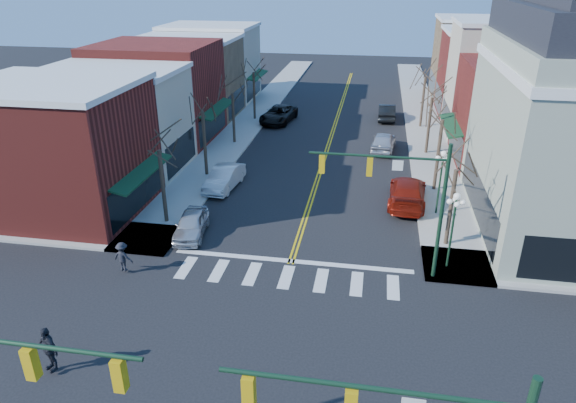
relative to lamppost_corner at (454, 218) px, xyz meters
The scene contains 31 objects.
ground 12.18m from the lamppost_corner, 133.97° to the right, with size 160.00×160.00×0.00m, color black.
sidewalk_left 20.69m from the lamppost_corner, 145.84° to the left, with size 3.50×70.00×0.15m, color #9E9B93.
sidewalk_right 11.87m from the lamppost_corner, 87.26° to the left, with size 3.50×70.00×0.15m, color #9E9B93.
bldg_left_brick_a 23.94m from the lamppost_corner, behind, with size 10.00×8.50×8.00m, color maroon.
bldg_left_stucco_a 26.14m from the lamppost_corner, 155.10° to the left, with size 10.00×7.00×7.50m, color #BAB19A.
bldg_left_brick_b 30.40m from the lamppost_corner, 141.28° to the left, with size 10.00×9.00×8.50m, color maroon.
bldg_left_tan 36.13m from the lamppost_corner, 131.01° to the left, with size 10.00×7.50×7.80m, color #8F724F.
bldg_left_stucco_b 42.28m from the lamppost_corner, 124.10° to the left, with size 10.00×8.00×8.20m, color #BAB19A.
bldg_right_brick_a 18.76m from the lamppost_corner, 67.06° to the left, with size 10.00×8.50×8.00m, color maroon.
bldg_right_stucco 26.12m from the lamppost_corner, 73.72° to the left, with size 10.00×7.00×10.00m, color #BAB19A.
bldg_right_brick_b 33.33m from the lamppost_corner, 77.34° to the left, with size 10.00×8.00×8.50m, color maroon.
bldg_right_tan 41.18m from the lamppost_corner, 79.78° to the left, with size 10.00×8.00×9.00m, color #8F724F.
traffic_mast_far_right 3.36m from the lamppost_corner, 157.49° to the right, with size 6.60×0.28×7.20m.
lamppost_corner is the anchor object (origin of this frame).
lamppost_midblock 6.50m from the lamppost_corner, 90.00° to the left, with size 0.36×0.36×4.33m.
tree_left_a 16.80m from the lamppost_corner, behind, with size 0.24×0.24×4.76m, color #382B21.
tree_left_b 19.65m from the lamppost_corner, 147.69° to the left, with size 0.24×0.24×5.04m, color #382B21.
tree_left_c 24.87m from the lamppost_corner, 131.90° to the left, with size 0.24×0.24×4.55m, color #382B21.
tree_left_d 31.27m from the lamppost_corner, 122.06° to the left, with size 0.24×0.24×4.90m, color #382B21.
tree_right_a 2.59m from the lamppost_corner, 85.43° to the left, with size 0.24×0.24×4.62m, color #382B21.
tree_right_b 10.51m from the lamppost_corner, 88.91° to the left, with size 0.24×0.24×5.18m, color #382B21.
tree_right_c 18.51m from the lamppost_corner, 89.38° to the left, with size 0.24×0.24×4.83m, color #382B21.
tree_right_d 26.51m from the lamppost_corner, 89.57° to the left, with size 0.24×0.24×4.97m, color #382B21.
car_left_near 14.75m from the lamppost_corner, behind, with size 1.65×4.11×1.40m, color silver.
car_left_mid 17.01m from the lamppost_corner, 149.96° to the left, with size 1.65×4.72×1.55m, color silver.
car_left_far 29.66m from the lamppost_corner, 118.23° to the left, with size 2.68×5.81×1.61m, color black.
car_right_near 8.41m from the lamppost_corner, 102.78° to the left, with size 2.38×5.86×1.70m, color maroon.
car_right_mid 19.20m from the lamppost_corner, 100.27° to the left, with size 1.92×4.78×1.63m, color silver.
car_right_far 29.20m from the lamppost_corner, 96.12° to the left, with size 1.70×4.86×1.60m, color black.
pedestrian_dark_a 19.28m from the lamppost_corner, 146.82° to the right, with size 1.15×0.48×1.96m, color black.
pedestrian_dark_b 17.00m from the lamppost_corner, 168.69° to the right, with size 1.04×0.60×1.62m, color black.
Camera 1 is at (3.89, -15.77, 14.50)m, focal length 32.00 mm.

